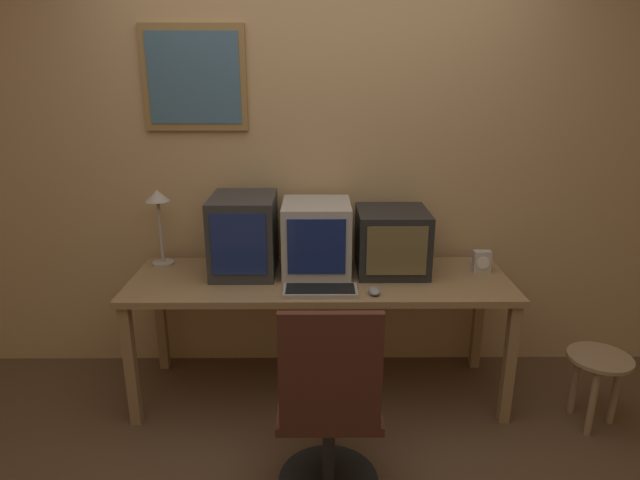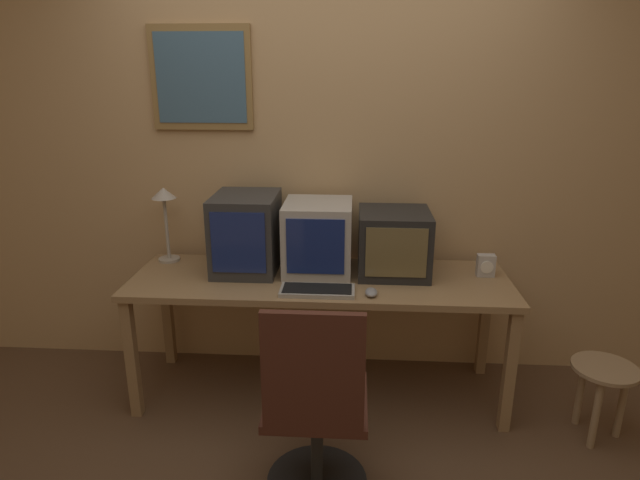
% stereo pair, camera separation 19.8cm
% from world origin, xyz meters
% --- Properties ---
extents(wall_back, '(8.00, 0.08, 2.60)m').
position_xyz_m(wall_back, '(-0.01, 1.41, 1.30)').
color(wall_back, tan).
rests_on(wall_back, ground_plane).
extents(desk, '(2.09, 0.67, 0.73)m').
position_xyz_m(desk, '(0.00, 0.99, 0.66)').
color(desk, '#99754C').
rests_on(desk, ground_plane).
extents(monitor_left, '(0.35, 0.44, 0.44)m').
position_xyz_m(monitor_left, '(-0.43, 1.10, 0.95)').
color(monitor_left, '#333333').
rests_on(monitor_left, desk).
extents(monitor_center, '(0.38, 0.41, 0.40)m').
position_xyz_m(monitor_center, '(-0.02, 1.11, 0.93)').
color(monitor_center, '#B7B2A8').
rests_on(monitor_center, desk).
extents(monitor_right, '(0.39, 0.40, 0.36)m').
position_xyz_m(monitor_right, '(0.41, 1.11, 0.91)').
color(monitor_right, black).
rests_on(monitor_right, desk).
extents(keyboard_main, '(0.39, 0.17, 0.03)m').
position_xyz_m(keyboard_main, '(-0.00, 0.78, 0.74)').
color(keyboard_main, '#A8A399').
rests_on(keyboard_main, desk).
extents(mouse_near_keyboard, '(0.06, 0.10, 0.04)m').
position_xyz_m(mouse_near_keyboard, '(0.28, 0.76, 0.75)').
color(mouse_near_keyboard, gray).
rests_on(mouse_near_keyboard, desk).
extents(desk_clock, '(0.10, 0.06, 0.12)m').
position_xyz_m(desk_clock, '(0.92, 1.08, 0.79)').
color(desk_clock, '#B7B2AD').
rests_on(desk_clock, desk).
extents(desk_lamp, '(0.14, 0.14, 0.45)m').
position_xyz_m(desk_lamp, '(-0.93, 1.21, 1.07)').
color(desk_lamp, '#B2A899').
rests_on(desk_lamp, desk).
extents(office_chair, '(0.46, 0.46, 0.96)m').
position_xyz_m(office_chair, '(0.03, 0.19, 0.41)').
color(office_chair, black).
rests_on(office_chair, ground_plane).
extents(side_stool, '(0.32, 0.32, 0.41)m').
position_xyz_m(side_stool, '(1.46, 0.69, 0.31)').
color(side_stool, '#9E7F5B').
rests_on(side_stool, ground_plane).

